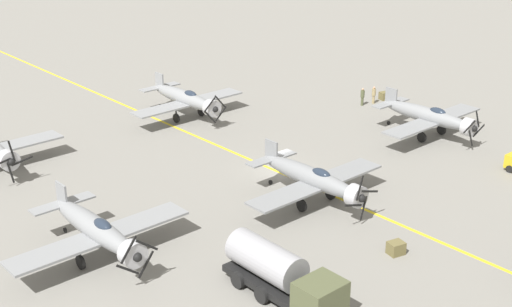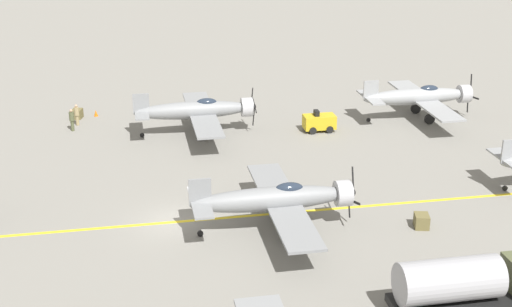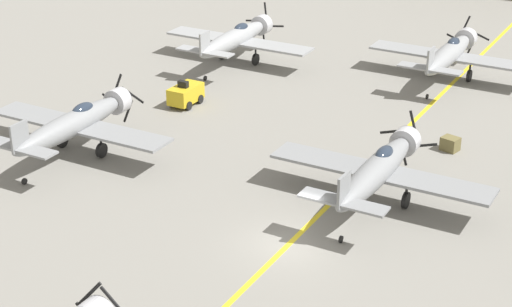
{
  "view_description": "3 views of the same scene",
  "coord_description": "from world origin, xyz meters",
  "px_view_note": "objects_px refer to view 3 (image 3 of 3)",
  "views": [
    {
      "loc": [
        36.4,
        38.29,
        22.83
      ],
      "look_at": [
        3.22,
        0.85,
        2.74
      ],
      "focal_mm": 50.0,
      "sensor_mm": 36.0,
      "label": 1
    },
    {
      "loc": [
        39.2,
        -2.33,
        19.61
      ],
      "look_at": [
        -1.87,
        5.39,
        3.39
      ],
      "focal_mm": 50.0,
      "sensor_mm": 36.0,
      "label": 2
    },
    {
      "loc": [
        15.96,
        -32.08,
        21.16
      ],
      "look_at": [
        -4.0,
        3.87,
        2.38
      ],
      "focal_mm": 60.0,
      "sensor_mm": 36.0,
      "label": 3
    }
  ],
  "objects_px": {
    "airplane_far_center": "(450,53)",
    "supply_crate_by_tanker": "(450,144)",
    "airplane_far_left": "(236,38)",
    "airplane_mid_center": "(378,170)",
    "tow_tractor": "(186,94)",
    "airplane_mid_left": "(75,123)"
  },
  "relations": [
    {
      "from": "supply_crate_by_tanker",
      "to": "airplane_mid_left",
      "type": "bearing_deg",
      "value": -149.45
    },
    {
      "from": "airplane_far_center",
      "to": "tow_tractor",
      "type": "height_order",
      "value": "airplane_far_center"
    },
    {
      "from": "supply_crate_by_tanker",
      "to": "airplane_mid_center",
      "type": "bearing_deg",
      "value": -98.58
    },
    {
      "from": "tow_tractor",
      "to": "supply_crate_by_tanker",
      "type": "relative_size",
      "value": 2.6
    },
    {
      "from": "airplane_far_center",
      "to": "supply_crate_by_tanker",
      "type": "xyz_separation_m",
      "value": [
        4.0,
        -12.2,
        -1.59
      ]
    },
    {
      "from": "airplane_far_center",
      "to": "airplane_far_left",
      "type": "height_order",
      "value": "airplane_far_left"
    },
    {
      "from": "airplane_mid_left",
      "to": "tow_tractor",
      "type": "distance_m",
      "value": 10.04
    },
    {
      "from": "airplane_mid_left",
      "to": "tow_tractor",
      "type": "height_order",
      "value": "airplane_mid_left"
    },
    {
      "from": "airplane_far_left",
      "to": "supply_crate_by_tanker",
      "type": "distance_m",
      "value": 21.1
    },
    {
      "from": "airplane_mid_center",
      "to": "supply_crate_by_tanker",
      "type": "bearing_deg",
      "value": 69.52
    },
    {
      "from": "airplane_mid_center",
      "to": "airplane_far_center",
      "type": "bearing_deg",
      "value": 85.5
    },
    {
      "from": "airplane_far_center",
      "to": "supply_crate_by_tanker",
      "type": "distance_m",
      "value": 12.94
    },
    {
      "from": "tow_tractor",
      "to": "supply_crate_by_tanker",
      "type": "height_order",
      "value": "tow_tractor"
    },
    {
      "from": "tow_tractor",
      "to": "airplane_mid_left",
      "type": "bearing_deg",
      "value": -96.57
    },
    {
      "from": "airplane_mid_left",
      "to": "supply_crate_by_tanker",
      "type": "relative_size",
      "value": 11.99
    },
    {
      "from": "airplane_far_left",
      "to": "airplane_mid_center",
      "type": "bearing_deg",
      "value": -25.93
    },
    {
      "from": "airplane_mid_left",
      "to": "airplane_far_center",
      "type": "height_order",
      "value": "airplane_far_center"
    },
    {
      "from": "airplane_mid_left",
      "to": "supply_crate_by_tanker",
      "type": "xyz_separation_m",
      "value": [
        19.14,
        11.3,
        -1.59
      ]
    },
    {
      "from": "airplane_far_center",
      "to": "tow_tractor",
      "type": "xyz_separation_m",
      "value": [
        -14.0,
        -13.6,
        -1.22
      ]
    },
    {
      "from": "airplane_mid_center",
      "to": "tow_tractor",
      "type": "distance_m",
      "value": 18.23
    },
    {
      "from": "tow_tractor",
      "to": "airplane_far_left",
      "type": "bearing_deg",
      "value": 98.91
    },
    {
      "from": "airplane_mid_left",
      "to": "tow_tractor",
      "type": "relative_size",
      "value": 4.62
    }
  ]
}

